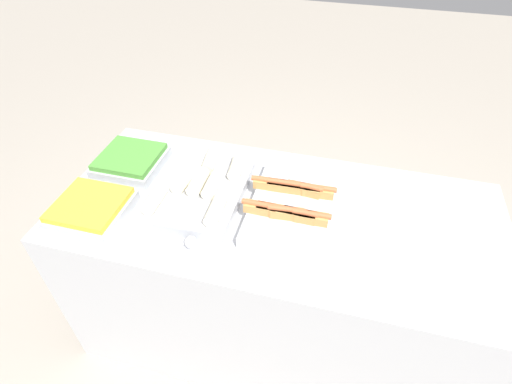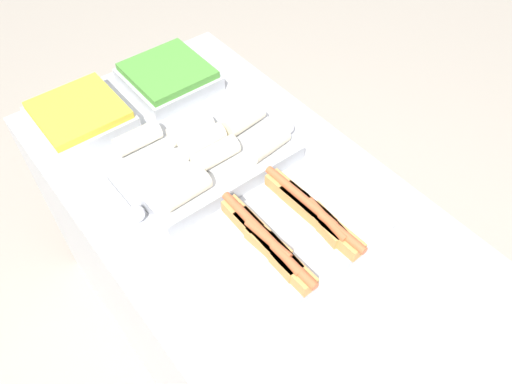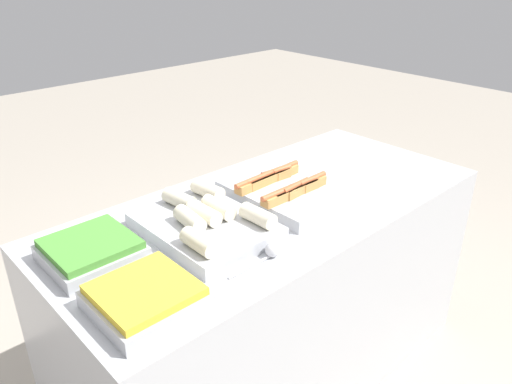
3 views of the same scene
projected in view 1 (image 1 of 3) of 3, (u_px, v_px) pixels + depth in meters
The scene contains 8 objects.
ground_plane at pixel (272, 325), 2.20m from camera, with size 12.00×12.00×0.00m, color #ADA393.
counter at pixel (275, 277), 1.91m from camera, with size 1.81×0.81×0.88m.
tray_hotdogs at pixel (289, 206), 1.59m from camera, with size 0.35×0.47×0.10m.
tray_wraps at pixel (200, 190), 1.66m from camera, with size 0.36×0.47×0.11m.
tray_side_front at pixel (91, 209), 1.58m from camera, with size 0.28×0.27×0.07m.
tray_side_back at pixel (131, 161), 1.81m from camera, with size 0.28×0.27×0.07m.
serving_spoon_near at pixel (187, 242), 1.47m from camera, with size 0.21×0.05×0.05m.
serving_spoon_far at pixel (230, 157), 1.86m from camera, with size 0.20×0.05×0.05m.
Camera 1 is at (0.21, -1.15, 2.01)m, focal length 28.00 mm.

